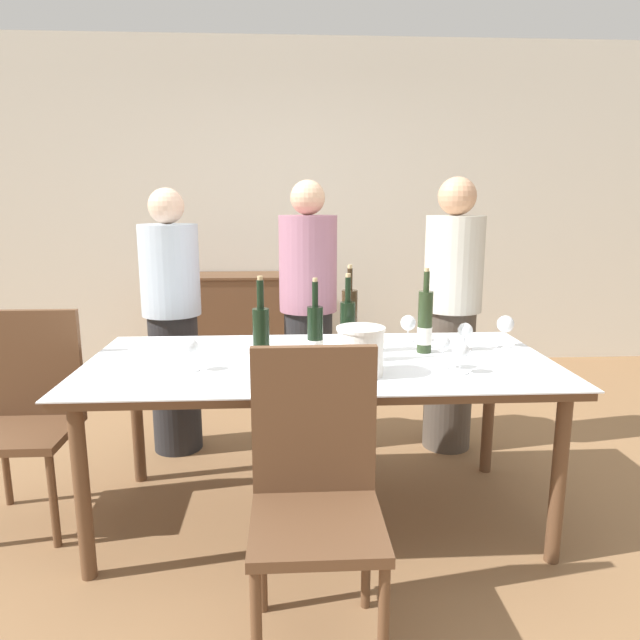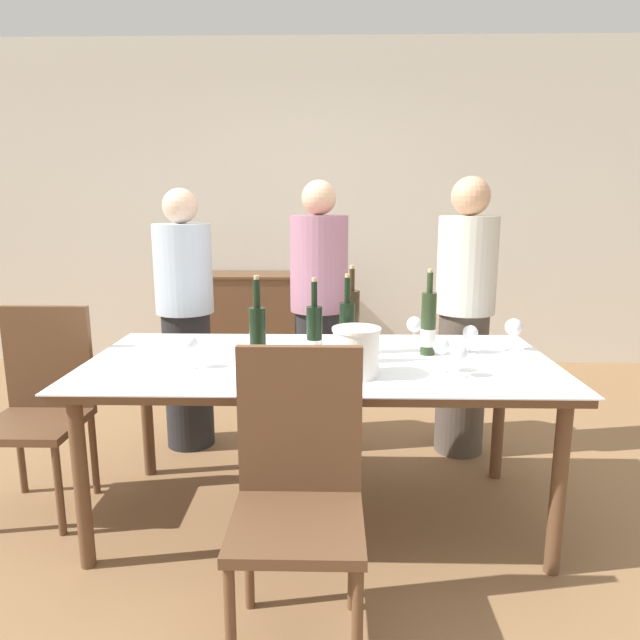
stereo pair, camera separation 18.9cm
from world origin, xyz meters
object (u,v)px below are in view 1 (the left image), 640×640
object	(u,v)px
ice_bucket	(360,350)
wine_bottle_3	(425,323)
wine_glass_4	(190,348)
person_guest_right	(452,317)
wine_glass_0	(408,324)
wine_bottle_1	(347,333)
wine_bottle_2	(261,342)
wine_glass_5	(442,345)
sideboard_cabinet	(241,323)
dining_table	(320,373)
wine_glass_1	(465,332)
wine_glass_2	(461,352)
person_host	(173,324)
person_guest_left	(308,318)
wine_bottle_0	(315,335)
chair_near_front	(316,480)
wine_bottle_4	(349,323)
chair_left_end	(29,405)

from	to	relation	value
ice_bucket	wine_bottle_3	bearing A→B (deg)	44.50
wine_glass_4	person_guest_right	bearing A→B (deg)	33.16
ice_bucket	wine_glass_0	xyz separation A→B (m)	(0.31, 0.55, -0.01)
wine_bottle_1	wine_bottle_2	xyz separation A→B (m)	(-0.36, -0.16, 0.01)
wine_glass_5	sideboard_cabinet	bearing A→B (deg)	112.08
dining_table	wine_glass_1	world-z (taller)	wine_glass_1
wine_bottle_1	wine_glass_2	distance (m)	0.48
sideboard_cabinet	wine_glass_0	distance (m)	2.36
wine_bottle_1	person_host	size ratio (longest dim) A/B	0.26
ice_bucket	wine_glass_2	bearing A→B (deg)	-0.09
wine_glass_2	wine_bottle_2	bearing A→B (deg)	177.80
dining_table	wine_glass_0	bearing A→B (deg)	34.67
wine_bottle_3	wine_glass_0	size ratio (longest dim) A/B	2.95
wine_glass_0	person_guest_left	size ratio (longest dim) A/B	0.09
wine_bottle_0	chair_near_front	world-z (taller)	wine_bottle_0
chair_near_front	person_guest_left	bearing A→B (deg)	88.81
wine_glass_0	wine_glass_5	world-z (taller)	wine_glass_5
wine_glass_0	wine_glass_1	bearing A→B (deg)	-39.71
wine_glass_1	wine_glass_5	xyz separation A→B (m)	(-0.19, -0.29, 0.01)
dining_table	wine_glass_4	bearing A→B (deg)	-166.01
wine_glass_2	dining_table	bearing A→B (deg)	157.51
sideboard_cabinet	wine_glass_4	distance (m)	2.58
wine_bottle_2	wine_glass_2	bearing A→B (deg)	-2.20
person_guest_left	person_host	bearing A→B (deg)	-179.90
dining_table	wine_glass_2	world-z (taller)	wine_glass_2
wine_glass_0	wine_glass_2	bearing A→B (deg)	-79.61
chair_near_front	wine_glass_1	bearing A→B (deg)	48.64
wine_bottle_4	wine_glass_5	distance (m)	0.46
ice_bucket	wine_bottle_4	size ratio (longest dim) A/B	0.48
wine_bottle_3	chair_near_front	bearing A→B (deg)	-123.57
sideboard_cabinet	chair_near_front	xyz separation A→B (m)	(0.49, -3.13, 0.13)
dining_table	person_guest_left	world-z (taller)	person_guest_left
wine_bottle_0	person_guest_right	distance (m)	1.15
ice_bucket	wine_glass_1	xyz separation A→B (m)	(0.54, 0.36, -0.01)
ice_bucket	wine_glass_2	size ratio (longest dim) A/B	1.52
wine_bottle_1	chair_left_end	size ratio (longest dim) A/B	0.41
wine_bottle_2	chair_left_end	xyz separation A→B (m)	(-1.07, 0.29, -0.35)
dining_table	wine_glass_4	size ratio (longest dim) A/B	14.89
wine_bottle_3	wine_glass_4	bearing A→B (deg)	-166.98
wine_glass_5	wine_bottle_1	bearing A→B (deg)	162.21
person_guest_left	wine_glass_0	bearing A→B (deg)	-45.02
person_guest_right	sideboard_cabinet	bearing A→B (deg)	128.98
wine_bottle_2	chair_near_front	distance (m)	0.65
wine_bottle_1	wine_bottle_3	world-z (taller)	wine_bottle_3
sideboard_cabinet	chair_left_end	size ratio (longest dim) A/B	1.20
wine_glass_5	person_guest_right	distance (m)	0.96
wine_bottle_0	wine_bottle_4	xyz separation A→B (m)	(0.17, 0.16, 0.02)
wine_bottle_0	chair_near_front	bearing A→B (deg)	-92.67
chair_left_end	person_host	size ratio (longest dim) A/B	0.63
wine_bottle_0	wine_glass_5	bearing A→B (deg)	-13.22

